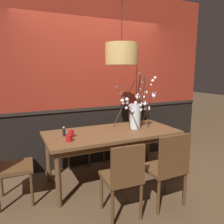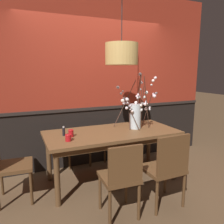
{
  "view_description": "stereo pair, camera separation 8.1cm",
  "coord_description": "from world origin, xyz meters",
  "px_view_note": "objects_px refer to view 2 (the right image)",
  "views": [
    {
      "loc": [
        -1.33,
        -2.87,
        1.64
      ],
      "look_at": [
        0.0,
        0.0,
        1.05
      ],
      "focal_mm": 35.55,
      "sensor_mm": 36.0,
      "label": 1
    },
    {
      "loc": [
        -1.26,
        -2.9,
        1.64
      ],
      "look_at": [
        0.0,
        0.0,
        1.05
      ],
      "focal_mm": 35.55,
      "sensor_mm": 36.0,
      "label": 2
    }
  ],
  "objects_px": {
    "candle_holder_nearer_center": "(71,133)",
    "pendant_lamp": "(122,54)",
    "condiment_bottle": "(64,131)",
    "dining_table": "(112,137)",
    "candle_holder_nearer_edge": "(68,138)",
    "chair_near_side_left": "(121,176)",
    "chair_far_side_left": "(77,135)",
    "chair_far_side_right": "(109,130)",
    "vase_with_blossoms": "(136,113)",
    "chair_head_west_end": "(7,162)",
    "chair_near_side_right": "(166,166)"
  },
  "relations": [
    {
      "from": "chair_far_side_right",
      "to": "chair_near_side_right",
      "type": "bearing_deg",
      "value": -89.95
    },
    {
      "from": "condiment_bottle",
      "to": "dining_table",
      "type": "bearing_deg",
      "value": -4.93
    },
    {
      "from": "pendant_lamp",
      "to": "candle_holder_nearer_edge",
      "type": "bearing_deg",
      "value": -170.25
    },
    {
      "from": "chair_far_side_right",
      "to": "pendant_lamp",
      "type": "distance_m",
      "value": 1.64
    },
    {
      "from": "dining_table",
      "to": "chair_near_side_left",
      "type": "distance_m",
      "value": 0.93
    },
    {
      "from": "chair_near_side_right",
      "to": "candle_holder_nearer_edge",
      "type": "relative_size",
      "value": 10.6
    },
    {
      "from": "candle_holder_nearer_center",
      "to": "candle_holder_nearer_edge",
      "type": "relative_size",
      "value": 1.12
    },
    {
      "from": "condiment_bottle",
      "to": "pendant_lamp",
      "type": "xyz_separation_m",
      "value": [
        0.82,
        -0.12,
        1.05
      ]
    },
    {
      "from": "chair_near_side_left",
      "to": "candle_holder_nearer_edge",
      "type": "distance_m",
      "value": 0.85
    },
    {
      "from": "chair_far_side_right",
      "to": "chair_far_side_left",
      "type": "relative_size",
      "value": 0.99
    },
    {
      "from": "candle_holder_nearer_edge",
      "to": "pendant_lamp",
      "type": "xyz_separation_m",
      "value": [
        0.81,
        0.14,
        1.06
      ]
    },
    {
      "from": "chair_near_side_left",
      "to": "pendant_lamp",
      "type": "xyz_separation_m",
      "value": [
        0.39,
        0.81,
        1.36
      ]
    },
    {
      "from": "chair_near_side_left",
      "to": "chair_far_side_left",
      "type": "bearing_deg",
      "value": 91.89
    },
    {
      "from": "chair_far_side_left",
      "to": "condiment_bottle",
      "type": "relative_size",
      "value": 7.16
    },
    {
      "from": "candle_holder_nearer_edge",
      "to": "chair_far_side_right",
      "type": "bearing_deg",
      "value": 46.36
    },
    {
      "from": "vase_with_blossoms",
      "to": "pendant_lamp",
      "type": "bearing_deg",
      "value": -164.7
    },
    {
      "from": "candle_holder_nearer_edge",
      "to": "condiment_bottle",
      "type": "relative_size",
      "value": 0.67
    },
    {
      "from": "chair_far_side_right",
      "to": "pendant_lamp",
      "type": "bearing_deg",
      "value": -102.18
    },
    {
      "from": "chair_far_side_left",
      "to": "chair_far_side_right",
      "type": "bearing_deg",
      "value": 1.77
    },
    {
      "from": "candle_holder_nearer_edge",
      "to": "condiment_bottle",
      "type": "height_order",
      "value": "condiment_bottle"
    },
    {
      "from": "vase_with_blossoms",
      "to": "candle_holder_nearer_edge",
      "type": "height_order",
      "value": "vase_with_blossoms"
    },
    {
      "from": "chair_head_west_end",
      "to": "pendant_lamp",
      "type": "height_order",
      "value": "pendant_lamp"
    },
    {
      "from": "chair_far_side_right",
      "to": "vase_with_blossoms",
      "type": "xyz_separation_m",
      "value": [
        0.09,
        -0.84,
        0.47
      ]
    },
    {
      "from": "candle_holder_nearer_center",
      "to": "pendant_lamp",
      "type": "distance_m",
      "value": 1.29
    },
    {
      "from": "chair_far_side_right",
      "to": "condiment_bottle",
      "type": "distance_m",
      "value": 1.33
    },
    {
      "from": "chair_far_side_right",
      "to": "vase_with_blossoms",
      "type": "height_order",
      "value": "vase_with_blossoms"
    },
    {
      "from": "candle_holder_nearer_edge",
      "to": "chair_head_west_end",
      "type": "bearing_deg",
      "value": 165.3
    },
    {
      "from": "vase_with_blossoms",
      "to": "chair_far_side_left",
      "type": "bearing_deg",
      "value": 131.91
    },
    {
      "from": "dining_table",
      "to": "chair_near_side_right",
      "type": "distance_m",
      "value": 0.96
    },
    {
      "from": "chair_near_side_left",
      "to": "pendant_lamp",
      "type": "bearing_deg",
      "value": 64.51
    },
    {
      "from": "candle_holder_nearer_edge",
      "to": "pendant_lamp",
      "type": "distance_m",
      "value": 1.35
    },
    {
      "from": "dining_table",
      "to": "vase_with_blossoms",
      "type": "height_order",
      "value": "vase_with_blossoms"
    },
    {
      "from": "chair_far_side_left",
      "to": "pendant_lamp",
      "type": "height_order",
      "value": "pendant_lamp"
    },
    {
      "from": "chair_head_west_end",
      "to": "candle_holder_nearer_center",
      "type": "bearing_deg",
      "value": -1.65
    },
    {
      "from": "chair_near_side_left",
      "to": "vase_with_blossoms",
      "type": "xyz_separation_m",
      "value": [
        0.68,
        0.89,
        0.49
      ]
    },
    {
      "from": "chair_head_west_end",
      "to": "chair_near_side_right",
      "type": "bearing_deg",
      "value": -26.89
    },
    {
      "from": "candle_holder_nearer_edge",
      "to": "condiment_bottle",
      "type": "bearing_deg",
      "value": 91.21
    },
    {
      "from": "chair_head_west_end",
      "to": "candle_holder_nearer_edge",
      "type": "distance_m",
      "value": 0.81
    },
    {
      "from": "chair_near_side_right",
      "to": "pendant_lamp",
      "type": "height_order",
      "value": "pendant_lamp"
    },
    {
      "from": "chair_head_west_end",
      "to": "chair_near_side_right",
      "type": "height_order",
      "value": "chair_head_west_end"
    },
    {
      "from": "dining_table",
      "to": "candle_holder_nearer_edge",
      "type": "xyz_separation_m",
      "value": [
        -0.69,
        -0.2,
        0.13
      ]
    },
    {
      "from": "dining_table",
      "to": "chair_near_side_left",
      "type": "xyz_separation_m",
      "value": [
        -0.27,
        -0.87,
        -0.17
      ]
    },
    {
      "from": "dining_table",
      "to": "chair_far_side_right",
      "type": "relative_size",
      "value": 2.08
    },
    {
      "from": "chair_near_side_left",
      "to": "chair_far_side_right",
      "type": "bearing_deg",
      "value": 71.32
    },
    {
      "from": "chair_far_side_left",
      "to": "candle_holder_nearer_edge",
      "type": "bearing_deg",
      "value": -109.51
    },
    {
      "from": "chair_near_side_left",
      "to": "chair_near_side_right",
      "type": "height_order",
      "value": "chair_near_side_right"
    },
    {
      "from": "chair_near_side_right",
      "to": "vase_with_blossoms",
      "type": "xyz_separation_m",
      "value": [
        0.09,
        0.91,
        0.48
      ]
    },
    {
      "from": "dining_table",
      "to": "candle_holder_nearer_edge",
      "type": "relative_size",
      "value": 22.11
    },
    {
      "from": "candle_holder_nearer_center",
      "to": "pendant_lamp",
      "type": "bearing_deg",
      "value": -2.31
    },
    {
      "from": "chair_head_west_end",
      "to": "vase_with_blossoms",
      "type": "distance_m",
      "value": 1.89
    }
  ]
}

